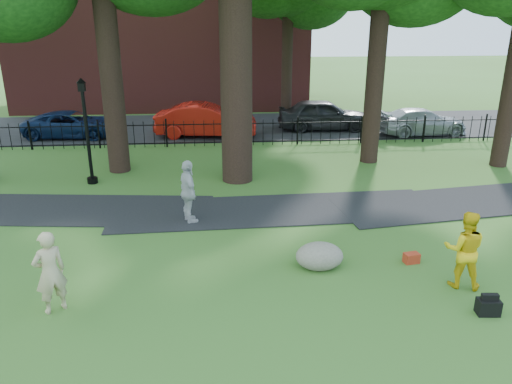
{
  "coord_description": "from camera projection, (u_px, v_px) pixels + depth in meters",
  "views": [
    {
      "loc": [
        -0.69,
        -10.36,
        5.79
      ],
      "look_at": [
        0.29,
        2.0,
        1.31
      ],
      "focal_mm": 35.0,
      "sensor_mm": 36.0,
      "label": 1
    }
  ],
  "objects": [
    {
      "name": "ground",
      "position": [
        251.0,
        273.0,
        11.74
      ],
      "size": [
        120.0,
        120.0,
        0.0
      ],
      "primitive_type": "plane",
      "color": "#386021",
      "rests_on": "ground"
    },
    {
      "name": "footpath",
      "position": [
        274.0,
        210.0,
        15.47
      ],
      "size": [
        36.07,
        3.85,
        0.03
      ],
      "primitive_type": "cube",
      "rotation": [
        0.0,
        0.0,
        0.03
      ],
      "color": "black",
      "rests_on": "ground"
    },
    {
      "name": "street",
      "position": [
        230.0,
        127.0,
        26.74
      ],
      "size": [
        80.0,
        7.0,
        0.02
      ],
      "primitive_type": "cube",
      "color": "black",
      "rests_on": "ground"
    },
    {
      "name": "iron_fence",
      "position": [
        233.0,
        133.0,
        22.78
      ],
      "size": [
        44.0,
        0.04,
        1.2
      ],
      "color": "black",
      "rests_on": "ground"
    },
    {
      "name": "brick_building",
      "position": [
        162.0,
        9.0,
        31.91
      ],
      "size": [
        18.0,
        8.0,
        12.0
      ],
      "primitive_type": "cube",
      "color": "maroon",
      "rests_on": "ground"
    },
    {
      "name": "woman",
      "position": [
        50.0,
        272.0,
        9.99
      ],
      "size": [
        0.77,
        0.72,
        1.77
      ],
      "primitive_type": "imported",
      "rotation": [
        0.0,
        0.0,
        3.78
      ],
      "color": "tan",
      "rests_on": "ground"
    },
    {
      "name": "man",
      "position": [
        464.0,
        250.0,
        10.92
      ],
      "size": [
        1.05,
        0.93,
        1.79
      ],
      "primitive_type": "imported",
      "rotation": [
        0.0,
        0.0,
        2.8
      ],
      "color": "gold",
      "rests_on": "ground"
    },
    {
      "name": "pedestrian",
      "position": [
        188.0,
        192.0,
        14.28
      ],
      "size": [
        0.81,
        1.19,
        1.88
      ],
      "primitive_type": "imported",
      "rotation": [
        0.0,
        0.0,
        1.92
      ],
      "color": "#B3B3B8",
      "rests_on": "ground"
    },
    {
      "name": "boulder",
      "position": [
        320.0,
        254.0,
        11.95
      ],
      "size": [
        1.27,
        1.03,
        0.67
      ],
      "primitive_type": "ellipsoid",
      "rotation": [
        0.0,
        0.0,
        -0.16
      ],
      "color": "#6B6559",
      "rests_on": "ground"
    },
    {
      "name": "lamppost",
      "position": [
        87.0,
        133.0,
        17.34
      ],
      "size": [
        0.37,
        0.37,
        3.72
      ],
      "rotation": [
        0.0,
        0.0,
        0.05
      ],
      "color": "black",
      "rests_on": "ground"
    },
    {
      "name": "backpack",
      "position": [
        488.0,
        307.0,
        10.1
      ],
      "size": [
        0.47,
        0.31,
        0.33
      ],
      "primitive_type": "cube",
      "rotation": [
        0.0,
        0.0,
        -0.08
      ],
      "color": "black",
      "rests_on": "ground"
    },
    {
      "name": "red_bag",
      "position": [
        411.0,
        258.0,
        12.21
      ],
      "size": [
        0.4,
        0.29,
        0.25
      ],
      "primitive_type": "cube",
      "rotation": [
        0.0,
        0.0,
        0.18
      ],
      "color": "#A12C17",
      "rests_on": "ground"
    },
    {
      "name": "red_sedan",
      "position": [
        206.0,
        120.0,
        24.43
      ],
      "size": [
        5.05,
        2.18,
        1.62
      ],
      "primitive_type": "imported",
      "rotation": [
        0.0,
        0.0,
        1.47
      ],
      "color": "#AE160D",
      "rests_on": "ground"
    },
    {
      "name": "navy_van",
      "position": [
        72.0,
        124.0,
        24.37
      ],
      "size": [
        4.64,
        2.35,
        1.26
      ],
      "primitive_type": "imported",
      "rotation": [
        0.0,
        0.0,
        1.51
      ],
      "color": "#0D1D41",
      "rests_on": "ground"
    },
    {
      "name": "grey_car",
      "position": [
        323.0,
        114.0,
        25.85
      ],
      "size": [
        4.77,
        2.1,
        1.6
      ],
      "primitive_type": "imported",
      "rotation": [
        0.0,
        0.0,
        1.53
      ],
      "color": "black",
      "rests_on": "ground"
    },
    {
      "name": "silver_car",
      "position": [
        422.0,
        122.0,
        24.88
      ],
      "size": [
        4.61,
        2.17,
        1.3
      ],
      "primitive_type": "imported",
      "rotation": [
        0.0,
        0.0,
        1.65
      ],
      "color": "#9FA1A7",
      "rests_on": "ground"
    }
  ]
}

